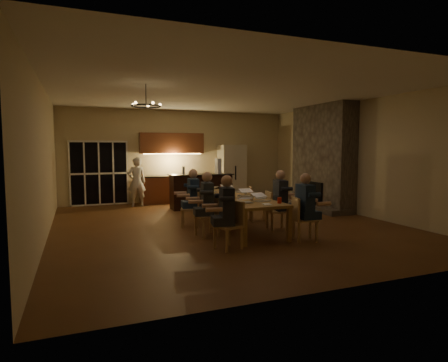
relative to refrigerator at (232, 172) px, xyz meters
The scene contains 45 objects.
floor 4.67m from the refrigerator, 114.60° to the right, with size 9.00×9.00×0.00m, color brown.
back_wall 2.03m from the refrigerator, 168.98° to the left, with size 8.00×0.04×3.20m, color #C2AF89.
left_wall 7.25m from the refrigerator, 144.97° to the right, with size 0.04×9.00×3.20m, color #C2AF89.
right_wall 4.70m from the refrigerator, 62.94° to the right, with size 0.04×9.00×3.20m, color #C2AF89.
ceiling 5.08m from the refrigerator, 114.60° to the right, with size 8.00×9.00×0.04m, color white.
french_doors 4.61m from the refrigerator, behind, with size 1.86×0.08×2.10m, color black.
fireplace 3.51m from the refrigerator, 58.61° to the right, with size 0.58×2.50×3.20m, color #5F574A.
kitchenette 2.21m from the refrigerator, behind, with size 2.24×0.68×2.40m, color brown, non-canonical shape.
refrigerator is the anchor object (origin of this frame).
dining_table 5.01m from the refrigerator, 111.85° to the right, with size 1.10×3.34×0.75m, color #A97D43.
bar_island 2.31m from the refrigerator, 138.00° to the right, with size 1.98×0.68×1.08m, color black.
chair_left_near 6.82m from the refrigerator, 113.30° to the right, with size 0.44×0.44×0.89m, color tan, non-canonical shape.
chair_left_mid 5.79m from the refrigerator, 118.02° to the right, with size 0.44×0.44×0.89m, color tan, non-canonical shape.
chair_left_far 4.95m from the refrigerator, 124.43° to the right, with size 0.44×0.44×0.89m, color tan, non-canonical shape.
chair_right_near 6.33m from the refrigerator, 99.08° to the right, with size 0.44×0.44×0.89m, color tan, non-canonical shape.
chair_right_mid 5.25m from the refrigerator, 101.20° to the right, with size 0.44×0.44×0.89m, color tan, non-canonical shape.
chair_right_far 4.18m from the refrigerator, 103.31° to the right, with size 0.44×0.44×0.89m, color tan, non-canonical shape.
person_left_near 6.76m from the refrigerator, 113.52° to the right, with size 0.60×0.60×1.38m, color #262931, non-canonical shape.
person_right_near 6.32m from the refrigerator, 99.16° to the right, with size 0.60×0.60×1.38m, color navy, non-canonical shape.
person_left_mid 5.78m from the refrigerator, 117.95° to the right, with size 0.60×0.60×1.38m, color #383F43, non-canonical shape.
person_right_mid 5.23m from the refrigerator, 100.39° to the right, with size 0.60×0.60×1.38m, color #262931, non-canonical shape.
person_left_far 4.82m from the refrigerator, 123.86° to the right, with size 0.60×0.60×1.38m, color navy, non-canonical shape.
standing_person 3.52m from the refrigerator, behind, with size 0.58×0.38×1.59m, color silver.
chandelier 6.34m from the refrigerator, 129.74° to the right, with size 0.62×0.62×0.03m, color black.
laptop_a 5.99m from the refrigerator, 110.22° to the right, with size 0.32×0.28×0.23m, color silver, non-canonical shape.
laptop_b 5.77m from the refrigerator, 106.33° to the right, with size 0.32×0.28×0.23m, color silver, non-canonical shape.
laptop_c 5.06m from the refrigerator, 114.02° to the right, with size 0.32×0.28×0.23m, color silver, non-canonical shape.
laptop_d 4.91m from the refrigerator, 108.28° to the right, with size 0.32×0.28×0.23m, color silver, non-canonical shape.
laptop_e 4.11m from the refrigerator, 120.98° to the right, with size 0.32×0.28×0.23m, color silver, non-canonical shape.
laptop_f 3.85m from the refrigerator, 113.99° to the right, with size 0.32×0.28×0.23m, color silver, non-canonical shape.
mug_front 5.41m from the refrigerator, 110.99° to the right, with size 0.08×0.08×0.10m, color silver.
mug_mid 4.49m from the refrigerator, 112.77° to the right, with size 0.08×0.08×0.10m, color silver.
mug_back 4.35m from the refrigerator, 120.01° to the right, with size 0.09×0.09×0.10m, color silver.
redcup_near 6.11m from the refrigerator, 103.49° to the right, with size 0.09×0.09×0.12m, color red.
redcup_mid 4.82m from the refrigerator, 118.45° to the right, with size 0.09×0.09×0.12m, color red.
redcup_far 3.61m from the refrigerator, 117.12° to the right, with size 0.09×0.09×0.12m, color red.
can_silver 5.62m from the refrigerator, 108.32° to the right, with size 0.07×0.07×0.12m, color #B2B2B7.
can_cola 3.71m from the refrigerator, 121.55° to the right, with size 0.07×0.07×0.12m, color #3F0F0C.
can_right 4.57m from the refrigerator, 108.56° to the right, with size 0.06×0.06×0.12m, color #B2B2B7.
plate_near 5.36m from the refrigerator, 105.76° to the right, with size 0.25×0.25×0.02m, color silver.
plate_left 5.87m from the refrigerator, 111.79° to the right, with size 0.27×0.27×0.02m, color silver.
plate_far 4.14m from the refrigerator, 109.65° to the right, with size 0.23×0.23×0.02m, color silver.
notepad 6.26m from the refrigerator, 106.25° to the right, with size 0.15×0.21×0.01m, color white.
bar_bottle 2.65m from the refrigerator, 147.12° to the right, with size 0.08×0.08×0.24m, color #99999E.
bar_blender 1.96m from the refrigerator, 125.57° to the right, with size 0.15×0.15×0.48m, color silver.
Camera 1 is at (-3.38, -8.45, 1.88)m, focal length 30.00 mm.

